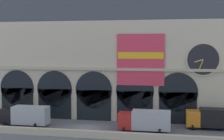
% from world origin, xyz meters
% --- Properties ---
extents(ground_plane, '(200.00, 200.00, 0.00)m').
position_xyz_m(ground_plane, '(0.00, 0.00, 0.00)').
color(ground_plane, slate).
extents(quay_parapet_wall, '(90.00, 0.70, 0.97)m').
position_xyz_m(quay_parapet_wall, '(0.00, -4.91, 0.48)').
color(quay_parapet_wall, beige).
rests_on(quay_parapet_wall, ground).
extents(station_building, '(42.64, 4.94, 21.52)m').
position_xyz_m(station_building, '(0.05, 7.28, 10.39)').
color(station_building, beige).
rests_on(station_building, ground).
extents(box_truck_midwest, '(7.50, 2.91, 3.12)m').
position_xyz_m(box_truck_midwest, '(-9.55, -0.71, 1.70)').
color(box_truck_midwest, black).
rests_on(box_truck_midwest, ground).
extents(box_truck_mideast, '(7.50, 2.91, 3.12)m').
position_xyz_m(box_truck_mideast, '(9.01, -0.61, 1.70)').
color(box_truck_mideast, red).
rests_on(box_truck_mideast, ground).
extents(box_truck_east, '(7.50, 2.91, 3.12)m').
position_xyz_m(box_truck_east, '(18.81, 2.63, 1.70)').
color(box_truck_east, orange).
rests_on(box_truck_east, ground).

